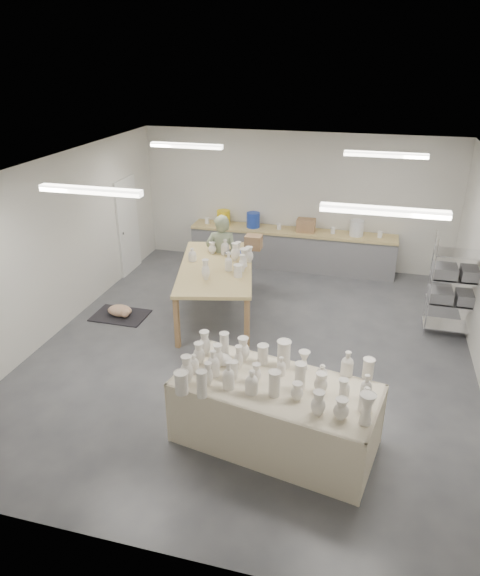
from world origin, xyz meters
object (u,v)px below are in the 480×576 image
(drying_table, at_px, (274,410))
(red_stool, at_px, (226,280))
(work_table, at_px, (222,264))
(potter, at_px, (222,257))

(drying_table, distance_m, red_stool, 4.58)
(work_table, distance_m, potter, 0.65)
(drying_table, bearing_deg, potter, 125.86)
(potter, height_order, red_stool, potter)
(work_table, xyz_separation_m, red_stool, (-0.19, 0.88, -0.71))
(drying_table, height_order, potter, potter)
(potter, bearing_deg, drying_table, 102.97)
(drying_table, relative_size, red_stool, 7.58)
(potter, distance_m, red_stool, 0.66)
(drying_table, height_order, red_stool, drying_table)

